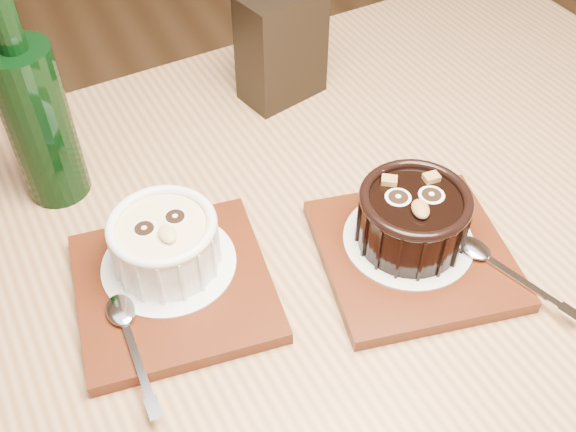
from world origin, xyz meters
name	(u,v)px	position (x,y,z in m)	size (l,w,h in m)	color
table	(300,322)	(0.01, 0.08, 0.66)	(1.25, 0.88, 0.75)	#946640
tray_left	(174,287)	(-0.11, 0.11, 0.76)	(0.18, 0.18, 0.01)	#57210E
doily_left	(169,263)	(-0.11, 0.13, 0.77)	(0.13, 0.13, 0.00)	white
ramekin_white	(165,241)	(-0.11, 0.13, 0.80)	(0.10, 0.10, 0.06)	white
spoon_left	(130,340)	(-0.17, 0.06, 0.77)	(0.03, 0.13, 0.01)	silver
tray_right	(414,254)	(0.12, 0.05, 0.76)	(0.18, 0.18, 0.01)	#57210E
doily_right	(408,239)	(0.12, 0.06, 0.77)	(0.13, 0.13, 0.00)	white
ramekin_dark	(413,216)	(0.12, 0.06, 0.80)	(0.11, 0.11, 0.06)	black
spoon_right	(504,268)	(0.18, -0.01, 0.77)	(0.03, 0.13, 0.01)	silver
condiment_stand	(282,46)	(0.11, 0.36, 0.82)	(0.10, 0.06, 0.14)	black
green_bottle	(38,119)	(-0.18, 0.30, 0.85)	(0.07, 0.07, 0.25)	black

